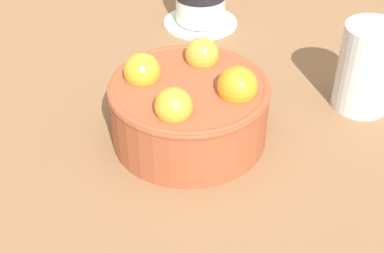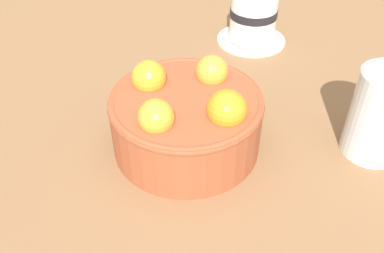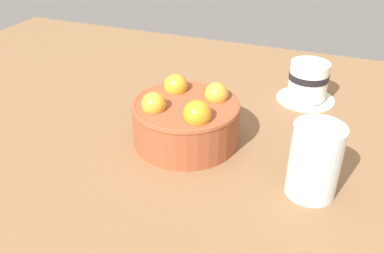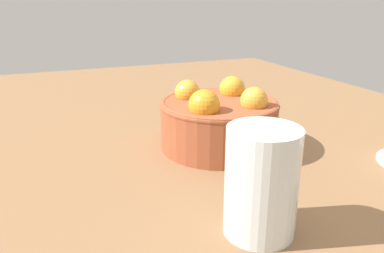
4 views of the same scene
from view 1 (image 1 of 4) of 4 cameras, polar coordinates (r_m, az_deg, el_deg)
ground_plane at (r=61.57cm, az=-0.31°, el=-2.73°), size 140.53×96.85×4.63cm
terracotta_bowl at (r=57.56cm, az=-0.30°, el=2.18°), size 16.90×16.90×9.65cm
coffee_cup at (r=81.32cm, az=0.90°, el=13.04°), size 10.96×10.96×7.59cm
water_glass at (r=65.26cm, az=17.85°, el=5.89°), size 6.67×6.67×10.25cm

